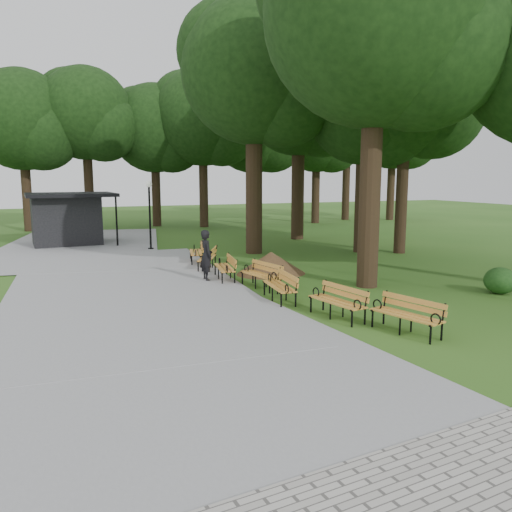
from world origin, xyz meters
name	(u,v)px	position (x,y,z in m)	size (l,w,h in m)	color
ground	(263,296)	(0.00, 0.00, 0.00)	(100.00, 100.00, 0.00)	#2A5618
path	(121,286)	(-4.00, 3.00, 0.03)	(12.00, 38.00, 0.06)	gray
paving_strip	(495,511)	(-1.50, -10.50, 0.00)	(8.00, 3.00, 0.02)	#9E9991
person	(206,255)	(-1.01, 2.88, 0.92)	(0.67, 0.44, 1.84)	black
kiosk	(66,219)	(-5.46, 15.03, 1.41)	(4.50, 3.92, 2.82)	black
lamp_post	(149,201)	(-1.54, 11.33, 2.48)	(0.32, 0.32, 3.50)	black
dirt_mound	(271,263)	(1.66, 3.23, 0.43)	(2.28, 2.28, 0.85)	#47301C
bench_0	(406,316)	(1.70, -4.82, 0.44)	(1.90, 0.64, 0.88)	orange
bench_1	(337,302)	(0.85, -3.07, 0.44)	(1.90, 0.64, 0.88)	orange
bench_2	(279,286)	(0.21, -0.79, 0.44)	(1.90, 0.64, 0.88)	orange
bench_3	(261,275)	(0.35, 1.05, 0.44)	(1.90, 0.64, 0.88)	orange
bench_4	(224,268)	(-0.37, 2.78, 0.44)	(1.90, 0.64, 0.88)	orange
bench_5	(207,258)	(-0.34, 5.14, 0.44)	(1.90, 0.64, 0.88)	orange
bench_6	(196,252)	(-0.36, 6.79, 0.44)	(1.90, 0.64, 0.88)	orange
lawn_tree_0	(376,13)	(3.80, -0.07, 8.77)	(7.20, 7.20, 12.42)	black
lawn_tree_1	(364,108)	(7.99, 6.82, 6.93)	(5.47, 5.47, 9.72)	black
lawn_tree_2	(254,72)	(2.97, 8.37, 8.47)	(6.76, 6.76, 11.92)	black
lawn_tree_4	(299,97)	(7.43, 12.68, 8.24)	(6.84, 6.84, 11.72)	black
lawn_tree_5	(406,90)	(9.62, 5.82, 7.70)	(6.29, 6.29, 10.88)	black
tree_backdrop	(229,120)	(6.53, 22.62, 7.87)	(35.57, 9.22, 15.74)	black
shrub_2	(499,294)	(7.15, -2.54, 0.00)	(1.00, 1.00, 0.85)	#193D14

